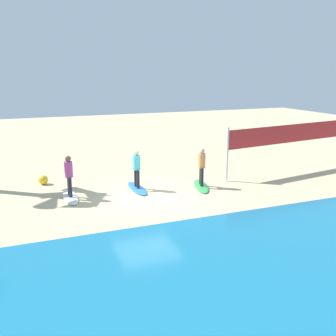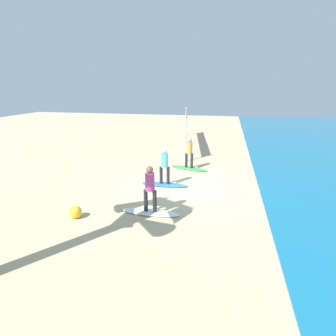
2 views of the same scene
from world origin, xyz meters
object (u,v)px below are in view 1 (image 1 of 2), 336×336
Objects in this scene: surfboard_white at (70,197)px; surfer_white at (69,173)px; surfer_blue at (137,166)px; surfer_green at (202,164)px; beach_ball at (43,180)px; volleyball_net at (298,135)px; surfboard_blue at (137,188)px; surfboard_green at (201,186)px.

surfboard_white is 1.28× the size of surfer_white.
surfer_blue is 1.00× the size of surfer_white.
beach_ball is (6.40, -2.96, -0.82)m from surfer_green.
volleyball_net is at bearing -169.77° from surfer_green.
volleyball_net is at bearing -177.50° from surfer_white.
surfer_green is 6.09m from volleyball_net.
volleyball_net reaches higher than surfer_blue.
surfboard_blue is 1.28× the size of surfer_blue.
surfer_blue reaches higher than surfboard_green.
surfer_blue is (2.71, -0.71, 0.00)m from surfer_green.
surfboard_green is 1.28× the size of surfer_green.
surfboard_white is at bearing 26.57° from surfer_white.
surfer_blue is 2.83m from surfer_white.
surfer_white reaches higher than surfboard_white.
surfer_blue is at bearing -14.72° from surfer_green.
surfer_blue is 3.82× the size of beach_ball.
surfboard_green and surfboard_white have the same top height.
volleyball_net is at bearing 171.32° from beach_ball.
surfboard_green is at bearing 165.28° from surfer_blue.
surfer_green is 5.57m from surfer_white.
surfer_white is at bearing -5.89° from surfer_green.
surfboard_white is (5.54, -0.57, 0.00)m from surfboard_green.
surfboard_white is 2.54m from beach_ball.
surfer_green reaches higher than surfboard_white.
surfboard_blue is 1.28× the size of surfer_white.
surfboard_blue is 8.84m from volleyball_net.
surfboard_green is at bearing 90.00° from surfer_green.
surfboard_blue is (2.71, -0.71, -0.99)m from surfer_green.
volleyball_net is at bearing 93.12° from surfboard_white.
surfboard_green is 1.28× the size of surfer_blue.
surfer_white is 2.66m from beach_ball.
surfboard_green is 2.97m from surfer_blue.
surfboard_green is 1.28× the size of surfer_white.
volleyball_net reaches higher than beach_ball.
surfboard_white is 4.89× the size of beach_ball.
surfboard_white is (2.83, 0.14, -0.99)m from surfer_blue.
volleyball_net is (-11.49, -0.50, 1.74)m from surfboard_white.
beach_ball is at bearing -121.54° from surfboard_blue.
surfer_white is at bearing -78.54° from surfboard_green.
surfer_white is 11.53m from volleyball_net.
volleyball_net reaches higher than surfboard_green.
surfer_blue is 0.18× the size of volleyball_net.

